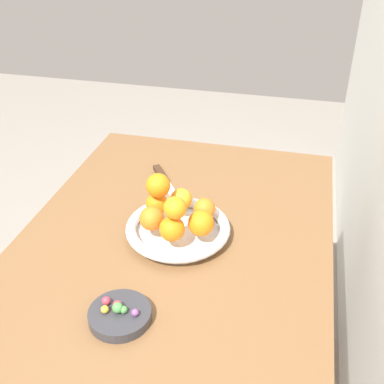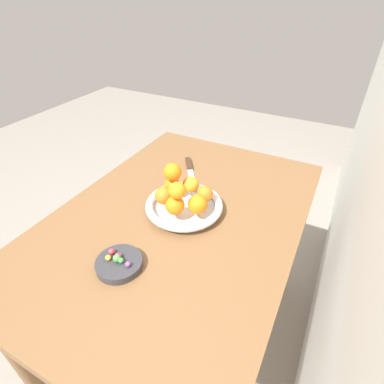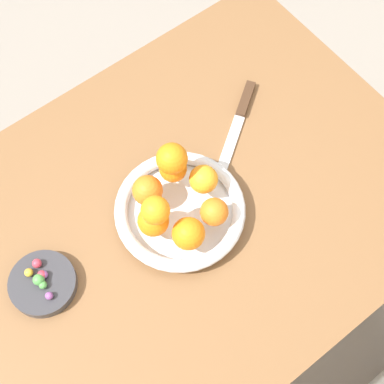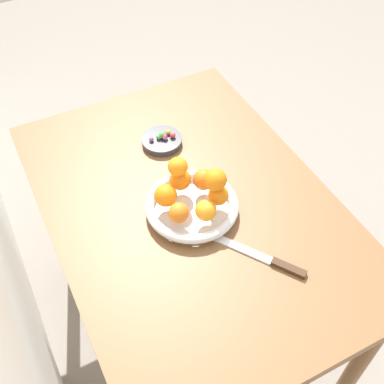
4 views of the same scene
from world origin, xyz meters
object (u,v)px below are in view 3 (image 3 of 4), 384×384
at_px(knife, 238,122).
at_px(orange_0, 187,235).
at_px(dining_table, 168,237).
at_px(candy_ball_0, 37,263).
at_px(candy_ball_2, 39,280).
at_px(fruit_bowl, 180,211).
at_px(orange_4, 147,190).
at_px(candy_ball_3, 43,285).
at_px(orange_2, 205,181).
at_px(orange_3, 173,168).
at_px(orange_7, 155,210).
at_px(candy_ball_5, 49,295).
at_px(candy_ball_6, 42,275).
at_px(candy_dish, 43,284).
at_px(candy_ball_4, 44,275).
at_px(orange_6, 172,159).
at_px(orange_5, 153,221).
at_px(candy_ball_1, 29,273).
at_px(orange_1, 214,212).

bearing_deg(knife, orange_0, 31.52).
distance_m(dining_table, candy_ball_0, 0.28).
bearing_deg(candy_ball_2, fruit_bowl, 171.37).
height_order(fruit_bowl, orange_4, orange_4).
height_order(dining_table, candy_ball_3, candy_ball_3).
distance_m(orange_2, orange_3, 0.07).
bearing_deg(orange_7, dining_table, -149.57).
height_order(candy_ball_5, candy_ball_6, candy_ball_6).
bearing_deg(candy_dish, orange_0, 157.64).
xyz_separation_m(dining_table, candy_ball_2, (0.26, -0.04, 0.12)).
bearing_deg(dining_table, fruit_bowl, 163.88).
bearing_deg(candy_ball_4, orange_3, -177.22).
bearing_deg(candy_ball_3, orange_6, -175.89).
xyz_separation_m(candy_dish, candy_ball_6, (-0.01, -0.01, 0.02)).
distance_m(candy_dish, orange_0, 0.28).
height_order(dining_table, candy_ball_6, candy_ball_6).
distance_m(candy_ball_4, knife, 0.51).
bearing_deg(orange_2, candy_ball_3, -4.63).
relative_size(orange_5, candy_ball_1, 3.71).
height_order(candy_ball_0, knife, candy_ball_0).
relative_size(orange_0, orange_3, 1.13).
relative_size(candy_dish, knife, 0.55).
bearing_deg(orange_6, orange_0, 64.15).
relative_size(fruit_bowl, candy_dish, 2.03).
bearing_deg(orange_3, orange_2, 118.25).
bearing_deg(candy_dish, orange_4, -177.27).
distance_m(orange_2, orange_6, 0.09).
relative_size(candy_dish, orange_1, 2.33).
xyz_separation_m(fruit_bowl, candy_ball_3, (0.29, -0.03, 0.01)).
relative_size(orange_1, candy_ball_0, 3.07).
bearing_deg(candy_ball_4, candy_ball_2, 16.29).
relative_size(orange_7, candy_ball_5, 3.58).
distance_m(orange_1, orange_3, 0.12).
bearing_deg(candy_ball_5, orange_5, 176.77).
height_order(orange_1, candy_ball_2, orange_1).
bearing_deg(orange_5, candy_ball_5, -3.23).
xyz_separation_m(orange_7, candy_ball_1, (0.24, -0.08, -0.10)).
distance_m(dining_table, orange_0, 0.17).
xyz_separation_m(orange_4, orange_7, (0.02, 0.06, 0.06)).
xyz_separation_m(candy_ball_2, knife, (-0.52, -0.05, -0.03)).
bearing_deg(candy_ball_3, orange_5, 171.01).
distance_m(dining_table, orange_6, 0.22).
xyz_separation_m(candy_ball_5, knife, (-0.52, -0.09, -0.02)).
distance_m(dining_table, candy_dish, 0.28).
xyz_separation_m(orange_4, candy_ball_1, (0.26, -0.01, -0.04)).
xyz_separation_m(orange_7, knife, (-0.29, -0.11, -0.12)).
relative_size(candy_dish, candy_ball_1, 7.83).
height_order(fruit_bowl, orange_0, orange_0).
relative_size(orange_6, orange_7, 1.13).
xyz_separation_m(orange_4, candy_ball_0, (0.24, -0.02, -0.04)).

